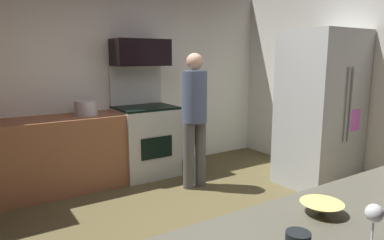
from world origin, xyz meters
The scene contains 10 objects.
wall_back centered at (0.00, 2.34, 1.30)m, with size 5.20×0.12×2.60m, color silver.
wall_right centered at (2.54, 0.00, 1.30)m, with size 0.12×4.80×2.60m, color silver.
lower_cabinet_run centered at (-0.90, 1.98, 0.45)m, with size 2.40×0.60×0.90m, color brown.
oven_range centered at (0.35, 1.97, 0.51)m, with size 0.76×0.65×1.49m.
microwave centered at (0.35, 2.06, 1.66)m, with size 0.74×0.38×0.35m, color black.
refrigerator centered at (2.03, 0.47, 0.96)m, with size 0.88×0.77×1.92m.
person_cook centered at (0.65, 1.21, 0.92)m, with size 0.31×0.30×1.65m.
mixing_bowl_large centered at (-0.32, -1.33, 0.93)m, with size 0.19×0.19×0.05m, color #E6D069.
wine_glass_far centered at (-0.40, -1.61, 1.02)m, with size 0.07×0.07×0.17m.
stock_pot centered at (-0.43, 1.98, 0.99)m, with size 0.27×0.27×0.18m, color #BBBCBE.
Camera 1 is at (-1.62, -2.25, 1.60)m, focal length 32.42 mm.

